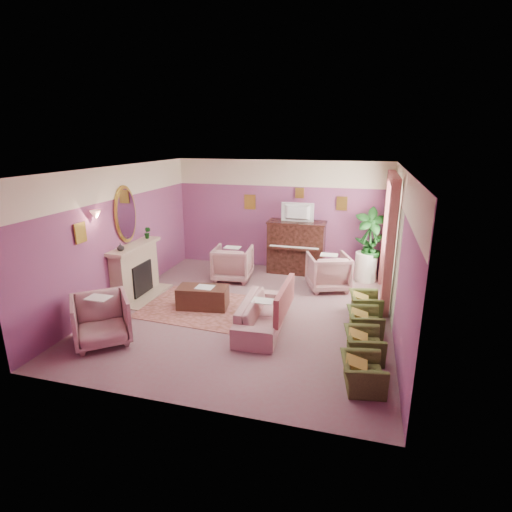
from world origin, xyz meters
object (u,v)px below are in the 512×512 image
(coffee_table, at_px, (203,297))
(olive_chair_d, at_px, (365,301))
(piano, at_px, (296,248))
(television, at_px, (297,211))
(side_table, at_px, (366,267))
(olive_chair_a, at_px, (363,369))
(floral_armchair_left, at_px, (233,262))
(floral_armchair_right, at_px, (328,270))
(floral_armchair_front, at_px, (101,317))
(olive_chair_c, at_px, (365,319))
(olive_chair_b, at_px, (364,341))
(sofa, at_px, (263,309))

(coffee_table, xyz_separation_m, olive_chair_d, (3.17, 0.54, 0.06))
(piano, relative_size, television, 1.75)
(television, xyz_separation_m, side_table, (1.73, -0.11, -1.25))
(television, distance_m, olive_chair_a, 5.09)
(floral_armchair_left, height_order, floral_armchair_right, same)
(coffee_table, xyz_separation_m, olive_chair_a, (3.17, -1.92, 0.06))
(floral_armchair_front, relative_size, olive_chair_c, 1.37)
(coffee_table, xyz_separation_m, olive_chair_b, (3.17, -1.10, 0.06))
(television, bearing_deg, piano, 90.00)
(olive_chair_c, relative_size, side_table, 0.95)
(olive_chair_b, bearing_deg, floral_armchair_right, 106.36)
(piano, xyz_separation_m, olive_chair_b, (1.75, -3.83, -0.36))
(television, bearing_deg, floral_armchair_left, -146.79)
(olive_chair_a, relative_size, olive_chair_b, 1.00)
(floral_armchair_right, xyz_separation_m, floral_armchair_front, (-3.42, -3.52, 0.00))
(piano, distance_m, coffee_table, 3.10)
(sofa, bearing_deg, olive_chair_a, -37.90)
(floral_armchair_left, height_order, side_table, floral_armchair_left)
(floral_armchair_left, bearing_deg, television, 33.21)
(television, height_order, coffee_table, television)
(floral_armchair_right, bearing_deg, side_table, 44.64)
(floral_armchair_left, height_order, floral_armchair_front, same)
(olive_chair_c, bearing_deg, olive_chair_b, -90.00)
(floral_armchair_left, height_order, olive_chair_c, floral_armchair_left)
(coffee_table, height_order, side_table, side_table)
(sofa, xyz_separation_m, floral_armchair_front, (-2.47, -1.24, 0.08))
(coffee_table, height_order, floral_armchair_left, floral_armchair_left)
(television, xyz_separation_m, olive_chair_d, (1.75, -2.14, -1.31))
(floral_armchair_right, bearing_deg, floral_armchair_left, 179.52)
(floral_armchair_front, height_order, olive_chair_d, floral_armchair_front)
(floral_armchair_left, relative_size, floral_armchair_right, 1.00)
(floral_armchair_right, relative_size, olive_chair_b, 1.37)
(olive_chair_a, distance_m, side_table, 4.48)
(olive_chair_a, bearing_deg, piano, 110.64)
(floral_armchair_left, xyz_separation_m, floral_armchair_front, (-1.12, -3.54, 0.00))
(sofa, distance_m, olive_chair_b, 1.88)
(coffee_table, bearing_deg, floral_armchair_left, 88.69)
(floral_armchair_front, xyz_separation_m, olive_chair_d, (4.25, 2.31, -0.17))
(olive_chair_b, bearing_deg, coffee_table, 160.87)
(coffee_table, xyz_separation_m, floral_armchair_right, (2.33, 1.75, 0.23))
(television, relative_size, coffee_table, 0.80)
(olive_chair_b, bearing_deg, side_table, 90.28)
(olive_chair_d, bearing_deg, floral_armchair_left, 158.52)
(olive_chair_c, bearing_deg, piano, 120.20)
(piano, distance_m, olive_chair_c, 3.50)
(television, height_order, olive_chair_d, television)
(floral_armchair_right, relative_size, floral_armchair_front, 1.00)
(olive_chair_b, height_order, olive_chair_c, same)
(television, distance_m, olive_chair_c, 3.68)
(piano, relative_size, sofa, 0.76)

